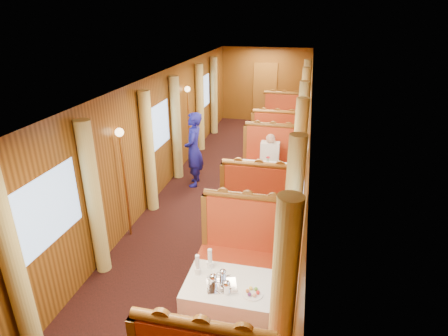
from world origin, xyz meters
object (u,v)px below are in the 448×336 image
(tea_tray, at_px, (222,286))
(steward, at_px, (194,150))
(table_far, at_px, (279,133))
(rose_vase_mid, at_px, (268,160))
(banquette_mid_aft, at_px, (270,164))
(teapot_back, at_px, (223,276))
(banquette_far_aft, at_px, (282,122))
(passenger, at_px, (270,155))
(banquette_near_aft, at_px, (244,255))
(table_near, at_px, (230,308))
(teapot_right, at_px, (226,288))
(banquette_mid_fwd, at_px, (258,206))
(rose_vase_far, at_px, (281,114))
(fruit_plate, at_px, (253,293))
(banquette_far_fwd, at_px, (276,143))
(teapot_left, at_px, (213,282))
(table_mid, at_px, (265,184))

(tea_tray, height_order, steward, steward)
(table_far, relative_size, rose_vase_mid, 2.92)
(banquette_mid_aft, distance_m, teapot_back, 4.49)
(banquette_far_aft, height_order, passenger, banquette_far_aft)
(rose_vase_mid, bearing_deg, banquette_near_aft, -90.89)
(table_near, xyz_separation_m, teapot_right, (-0.01, -0.16, 0.44))
(banquette_mid_fwd, distance_m, steward, 2.23)
(table_near, xyz_separation_m, banquette_near_aft, (0.00, 1.01, 0.05))
(teapot_back, height_order, rose_vase_far, rose_vase_far)
(banquette_near_aft, height_order, banquette_mid_fwd, same)
(passenger, bearing_deg, banquette_mid_fwd, -90.00)
(table_far, bearing_deg, rose_vase_mid, -89.38)
(teapot_right, relative_size, fruit_plate, 0.67)
(banquette_far_fwd, xyz_separation_m, teapot_left, (-0.18, -6.08, 0.39))
(table_mid, bearing_deg, steward, 164.41)
(banquette_mid_fwd, relative_size, teapot_left, 8.48)
(teapot_right, height_order, rose_vase_far, rose_vase_far)
(rose_vase_far, xyz_separation_m, passenger, (-0.00, -2.79, -0.19))
(table_mid, height_order, fruit_plate, fruit_plate)
(banquette_mid_fwd, xyz_separation_m, passenger, (-0.00, 1.74, 0.32))
(table_far, relative_size, passenger, 1.38)
(banquette_near_aft, height_order, fruit_plate, banquette_near_aft)
(banquette_near_aft, distance_m, fruit_plate, 1.22)
(teapot_right, bearing_deg, banquette_far_aft, 102.00)
(passenger, bearing_deg, teapot_left, -92.36)
(table_far, xyz_separation_m, banquette_far_aft, (0.00, 1.01, 0.05))
(table_far, height_order, teapot_right, teapot_right)
(table_far, height_order, banquette_far_fwd, banquette_far_fwd)
(teapot_back, relative_size, passenger, 0.19)
(banquette_near_aft, distance_m, banquette_far_fwd, 4.97)
(banquette_mid_fwd, xyz_separation_m, rose_vase_far, (0.00, 4.53, 0.50))
(banquette_far_aft, xyz_separation_m, steward, (-1.63, -4.06, 0.41))
(banquette_mid_aft, height_order, teapot_back, banquette_mid_aft)
(banquette_far_fwd, height_order, passenger, banquette_far_fwd)
(table_far, relative_size, banquette_far_fwd, 0.78)
(table_mid, relative_size, banquette_mid_aft, 0.78)
(banquette_mid_aft, bearing_deg, passenger, -90.00)
(table_near, height_order, steward, steward)
(steward, bearing_deg, teapot_right, 11.44)
(teapot_right, bearing_deg, fruit_plate, 19.51)
(rose_vase_far, bearing_deg, teapot_back, -90.80)
(rose_vase_mid, bearing_deg, banquette_far_fwd, 90.88)
(banquette_far_fwd, distance_m, teapot_left, 6.09)
(teapot_right, bearing_deg, banquette_mid_aft, 101.95)
(rose_vase_far, bearing_deg, steward, -118.15)
(table_mid, relative_size, banquette_mid_fwd, 0.78)
(banquette_mid_fwd, height_order, passenger, banquette_mid_fwd)
(table_near, height_order, teapot_back, teapot_back)
(banquette_far_fwd, bearing_deg, rose_vase_far, 89.89)
(banquette_mid_fwd, xyz_separation_m, teapot_right, (-0.01, -2.64, 0.39))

